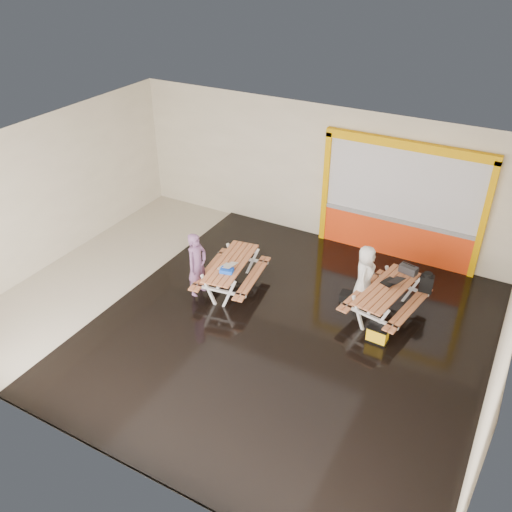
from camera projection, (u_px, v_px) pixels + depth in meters
The scene contains 14 objects.
room at pixel (234, 244), 10.44m from camera, with size 10.02×8.02×3.52m.
deck at pixel (289, 333), 10.84m from camera, with size 7.50×7.98×0.05m, color black.
kiosk at pixel (400, 204), 12.63m from camera, with size 3.88×0.16×3.00m.
picnic_table_left at pixel (231, 269), 11.89m from camera, with size 1.49×1.99×0.73m.
picnic_table_right at pixel (386, 294), 11.04m from camera, with size 1.56×2.04×0.74m.
person_left at pixel (197, 265), 11.63m from camera, with size 0.55×0.36×1.50m, color #794F7B.
person_right at pixel (365, 275), 11.29m from camera, with size 0.66×0.43×1.34m, color white.
laptop_left at pixel (227, 266), 11.56m from camera, with size 0.40×0.37×0.15m.
laptop_right at pixel (392, 281), 11.05m from camera, with size 0.48×0.46×0.16m.
blue_pouch at pixel (227, 270), 11.44m from camera, with size 0.28×0.19×0.08m, color blue.
toolbox at pixel (408, 269), 11.37m from camera, with size 0.41×0.27×0.22m.
backpack at pixel (427, 283), 11.22m from camera, with size 0.30×0.21×0.46m.
dark_case at pixel (349, 297), 11.73m from camera, with size 0.40×0.30×0.15m, color black.
fluke_bag at pixel (378, 334), 10.51m from camera, with size 0.42×0.28×0.35m.
Camera 1 is at (4.72, -7.68, 7.04)m, focal length 37.74 mm.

